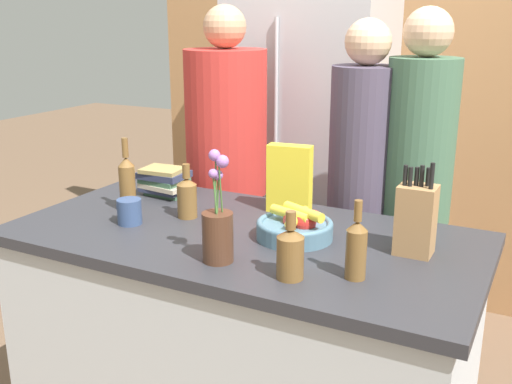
{
  "coord_description": "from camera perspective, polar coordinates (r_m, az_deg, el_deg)",
  "views": [
    {
      "loc": [
        0.94,
        -1.71,
        1.62
      ],
      "look_at": [
        0.0,
        0.1,
        1.01
      ],
      "focal_mm": 42.0,
      "sensor_mm": 36.0,
      "label": 1
    }
  ],
  "objects": [
    {
      "name": "kitchen_island",
      "position": [
        2.28,
        -1.23,
        -14.38
      ],
      "size": [
        1.63,
        0.83,
        0.89
      ],
      "color": "silver",
      "rests_on": "ground_plane"
    },
    {
      "name": "fruit_bowl",
      "position": [
        2.02,
        3.86,
        -3.27
      ],
      "size": [
        0.26,
        0.26,
        0.12
      ],
      "color": "slate",
      "rests_on": "kitchen_island"
    },
    {
      "name": "book_stack",
      "position": [
        2.52,
        -8.68,
        1.04
      ],
      "size": [
        0.21,
        0.16,
        0.12
      ],
      "color": "#3D6047",
      "rests_on": "kitchen_island"
    },
    {
      "name": "bottle_oil",
      "position": [
        1.71,
        3.29,
        -5.74
      ],
      "size": [
        0.08,
        0.08,
        0.2
      ],
      "color": "brown",
      "rests_on": "kitchen_island"
    },
    {
      "name": "back_wall_wood",
      "position": [
        3.51,
        11.95,
        11.06
      ],
      "size": [
        2.83,
        0.12,
        2.6
      ],
      "color": "#AD7A4C",
      "rests_on": "ground_plane"
    },
    {
      "name": "person_in_red_tee",
      "position": [
        2.55,
        15.01,
        0.65
      ],
      "size": [
        0.28,
        0.28,
        1.65
      ],
      "rotation": [
        0.0,
        0.0,
        -0.05
      ],
      "color": "#383842",
      "rests_on": "ground_plane"
    },
    {
      "name": "person_in_blue",
      "position": [
        2.59,
        9.93,
        0.58
      ],
      "size": [
        0.28,
        0.28,
        1.6
      ],
      "rotation": [
        0.0,
        0.0,
        0.26
      ],
      "color": "#383842",
      "rests_on": "ground_plane"
    },
    {
      "name": "coffee_mug",
      "position": [
        2.21,
        -12.0,
        -1.81
      ],
      "size": [
        0.12,
        0.09,
        0.09
      ],
      "color": "#334770",
      "rests_on": "kitchen_island"
    },
    {
      "name": "bottle_wine",
      "position": [
        2.23,
        -6.59,
        -0.43
      ],
      "size": [
        0.07,
        0.07,
        0.2
      ],
      "color": "brown",
      "rests_on": "kitchen_island"
    },
    {
      "name": "flower_vase",
      "position": [
        1.82,
        -3.66,
        -3.63
      ],
      "size": [
        0.1,
        0.1,
        0.35
      ],
      "color": "#4C2D1E",
      "rests_on": "kitchen_island"
    },
    {
      "name": "person_at_sink",
      "position": [
        2.84,
        -2.81,
        2.47
      ],
      "size": [
        0.38,
        0.38,
        1.66
      ],
      "rotation": [
        0.0,
        0.0,
        0.12
      ],
      "color": "#383842",
      "rests_on": "ground_plane"
    },
    {
      "name": "knife_block",
      "position": [
        1.93,
        14.99,
        -2.48
      ],
      "size": [
        0.11,
        0.1,
        0.3
      ],
      "color": "#A87A4C",
      "rests_on": "kitchen_island"
    },
    {
      "name": "cereal_box",
      "position": [
        2.27,
        3.21,
        1.25
      ],
      "size": [
        0.17,
        0.08,
        0.26
      ],
      "color": "yellow",
      "rests_on": "kitchen_island"
    },
    {
      "name": "bottle_water",
      "position": [
        1.73,
        9.53,
        -5.29
      ],
      "size": [
        0.06,
        0.06,
        0.23
      ],
      "color": "brown",
      "rests_on": "kitchen_island"
    },
    {
      "name": "refrigerator",
      "position": [
        3.31,
        5.15,
        5.3
      ],
      "size": [
        0.79,
        0.63,
        1.95
      ],
      "color": "#B7B7BC",
      "rests_on": "ground_plane"
    },
    {
      "name": "bottle_vinegar",
      "position": [
        2.33,
        -12.17,
        0.89
      ],
      "size": [
        0.06,
        0.06,
        0.29
      ],
      "color": "brown",
      "rests_on": "kitchen_island"
    }
  ]
}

